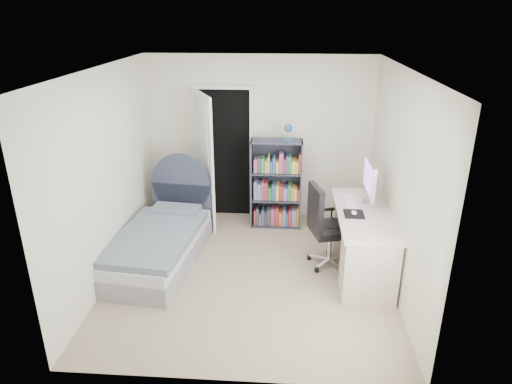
# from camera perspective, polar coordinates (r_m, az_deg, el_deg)

# --- Properties ---
(room_shell) EXTENTS (3.50, 3.70, 2.60)m
(room_shell) POSITION_cam_1_polar(r_m,az_deg,el_deg) (5.27, -0.75, 1.52)
(room_shell) COLOR gray
(room_shell) RESTS_ON ground
(door) EXTENTS (0.92, 0.76, 2.06)m
(door) POSITION_cam_1_polar(r_m,az_deg,el_deg) (6.87, -5.54, 4.41)
(door) COLOR black
(door) RESTS_ON ground
(bed) EXTENTS (1.11, 2.02, 1.19)m
(bed) POSITION_cam_1_polar(r_m,az_deg,el_deg) (6.12, -11.76, -6.02)
(bed) COLOR gray
(bed) RESTS_ON ground
(nightstand) EXTENTS (0.40, 0.40, 0.59)m
(nightstand) POSITION_cam_1_polar(r_m,az_deg,el_deg) (7.03, -9.16, -1.00)
(nightstand) COLOR tan
(nightstand) RESTS_ON ground
(floor_lamp) EXTENTS (0.18, 0.18, 1.26)m
(floor_lamp) POSITION_cam_1_polar(r_m,az_deg,el_deg) (7.16, -5.82, 0.74)
(floor_lamp) COLOR silver
(floor_lamp) RESTS_ON ground
(bookcase) EXTENTS (0.75, 0.32, 1.59)m
(bookcase) POSITION_cam_1_polar(r_m,az_deg,el_deg) (6.82, 2.62, 0.51)
(bookcase) COLOR #373C4B
(bookcase) RESTS_ON ground
(desk) EXTENTS (0.65, 1.64, 1.34)m
(desk) POSITION_cam_1_polar(r_m,az_deg,el_deg) (5.84, 13.09, -5.69)
(desk) COLOR beige
(desk) RESTS_ON ground
(office_chair) EXTENTS (0.60, 0.62, 1.09)m
(office_chair) POSITION_cam_1_polar(r_m,az_deg,el_deg) (5.78, 8.58, -3.81)
(office_chair) COLOR silver
(office_chair) RESTS_ON ground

